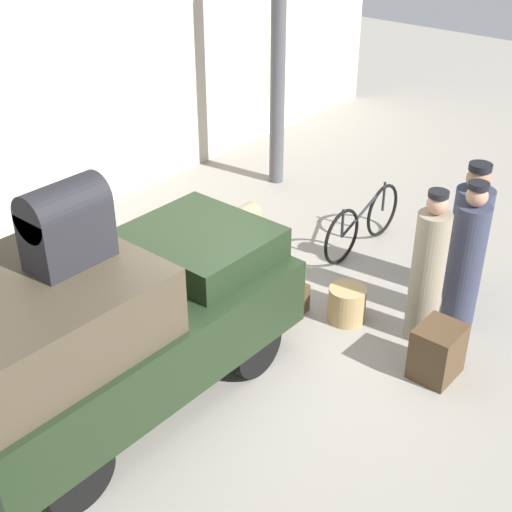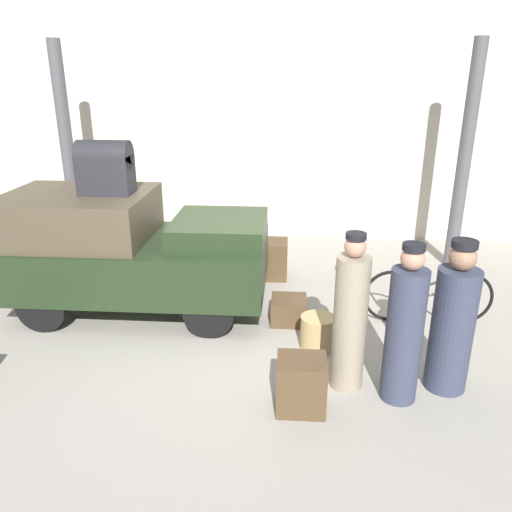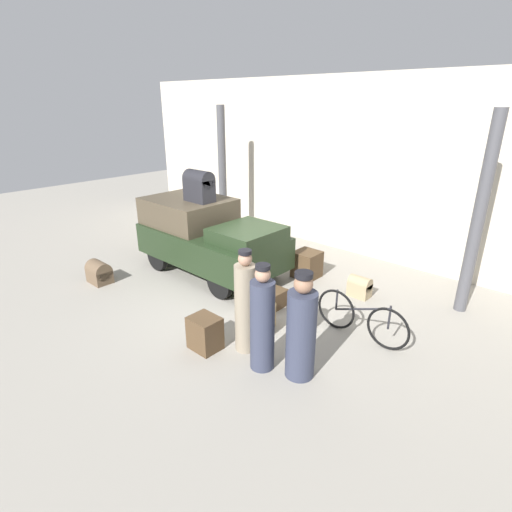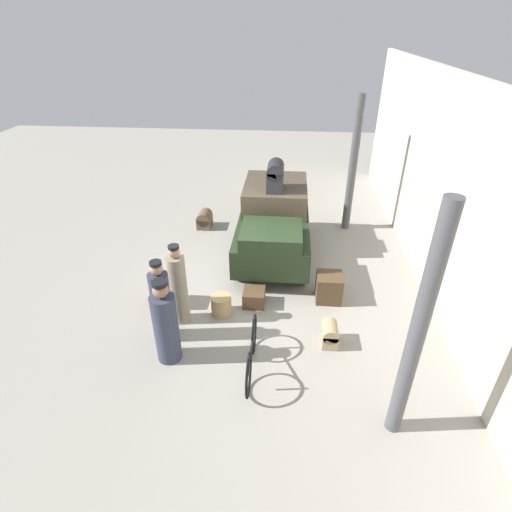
# 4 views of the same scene
# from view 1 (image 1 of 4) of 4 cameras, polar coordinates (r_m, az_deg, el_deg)

# --- Properties ---
(ground_plane) EXTENTS (30.00, 30.00, 0.00)m
(ground_plane) POSITION_cam_1_polar(r_m,az_deg,el_deg) (7.81, 0.17, -7.08)
(ground_plane) COLOR gray
(station_building_facade) EXTENTS (16.00, 0.15, 4.50)m
(station_building_facade) POSITION_cam_1_polar(r_m,az_deg,el_deg) (9.69, -19.14, 13.76)
(station_building_facade) COLOR beige
(station_building_facade) RESTS_ON ground
(canopy_pillar_right) EXTENTS (0.22, 0.22, 3.77)m
(canopy_pillar_right) POSITION_cam_1_polar(r_m,az_deg,el_deg) (10.94, 1.76, 15.09)
(canopy_pillar_right) COLOR #4C4C51
(canopy_pillar_right) RESTS_ON ground
(truck) EXTENTS (3.57, 1.75, 1.69)m
(truck) POSITION_cam_1_polar(r_m,az_deg,el_deg) (6.68, -12.20, -5.40)
(truck) COLOR black
(truck) RESTS_ON ground
(bicycle) EXTENTS (1.73, 0.04, 0.80)m
(bicycle) POSITION_cam_1_polar(r_m,az_deg,el_deg) (9.52, 8.54, 2.66)
(bicycle) COLOR black
(bicycle) RESTS_ON ground
(wicker_basket) EXTENTS (0.43, 0.43, 0.42)m
(wicker_basket) POSITION_cam_1_polar(r_m,az_deg,el_deg) (8.14, 7.28, -3.83)
(wicker_basket) COLOR tan
(wicker_basket) RESTS_ON ground
(conductor_in_dark_uniform) EXTENTS (0.37, 0.37, 1.71)m
(conductor_in_dark_uniform) POSITION_cam_1_polar(r_m,az_deg,el_deg) (8.09, 16.45, -0.37)
(conductor_in_dark_uniform) COLOR #33384C
(conductor_in_dark_uniform) RESTS_ON ground
(porter_carrying_trunk) EXTENTS (0.44, 0.44, 1.68)m
(porter_carrying_trunk) POSITION_cam_1_polar(r_m,az_deg,el_deg) (8.62, 16.63, 1.40)
(porter_carrying_trunk) COLOR #33384C
(porter_carrying_trunk) RESTS_ON ground
(porter_with_bicycle) EXTENTS (0.36, 0.36, 1.75)m
(porter_with_bicycle) POSITION_cam_1_polar(r_m,az_deg,el_deg) (7.72, 13.56, -1.29)
(porter_with_bicycle) COLOR gray
(porter_with_bicycle) RESTS_ON ground
(suitcase_black_upright) EXTENTS (0.48, 0.46, 0.35)m
(suitcase_black_upright) POSITION_cam_1_polar(r_m,az_deg,el_deg) (8.22, 2.06, -3.48)
(suitcase_black_upright) COLOR #4C3823
(suitcase_black_upright) RESTS_ON ground
(trunk_wicker_pale) EXTENTS (0.55, 0.55, 0.62)m
(trunk_wicker_pale) POSITION_cam_1_polar(r_m,az_deg,el_deg) (8.90, -7.41, 0.14)
(trunk_wicker_pale) COLOR #4C3823
(trunk_wicker_pale) RESTS_ON ground
(trunk_barrel_dark) EXTENTS (0.45, 0.30, 0.45)m
(trunk_barrel_dark) POSITION_cam_1_polar(r_m,az_deg,el_deg) (9.77, -1.04, 2.75)
(trunk_barrel_dark) COLOR #9E8966
(trunk_barrel_dark) RESTS_ON ground
(suitcase_small_leather) EXTENTS (0.49, 0.41, 0.57)m
(suitcase_small_leather) POSITION_cam_1_polar(r_m,az_deg,el_deg) (7.47, 14.31, -7.41)
(suitcase_small_leather) COLOR #4C3823
(suitcase_small_leather) RESTS_ON ground
(trunk_on_truck_roof) EXTENTS (0.70, 0.40, 0.72)m
(trunk_on_truck_roof) POSITION_cam_1_polar(r_m,az_deg,el_deg) (5.99, -14.98, 2.62)
(trunk_on_truck_roof) COLOR #232328
(trunk_on_truck_roof) RESTS_ON truck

